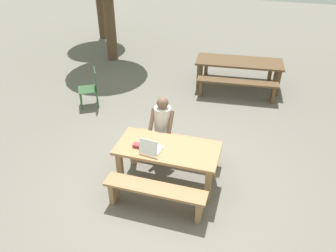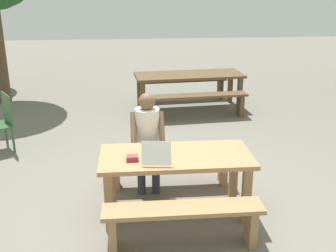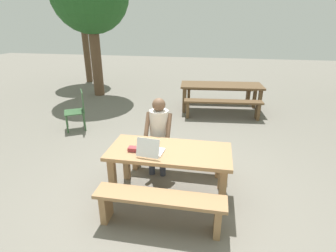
{
  "view_description": "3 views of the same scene",
  "coord_description": "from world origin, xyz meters",
  "px_view_note": "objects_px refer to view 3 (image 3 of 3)",
  "views": [
    {
      "loc": [
        1.21,
        -4.08,
        3.91
      ],
      "look_at": [
        -0.07,
        0.25,
        0.98
      ],
      "focal_mm": 35.02,
      "sensor_mm": 36.0,
      "label": 1
    },
    {
      "loc": [
        -0.47,
        -4.19,
        2.55
      ],
      "look_at": [
        -0.07,
        0.25,
        0.98
      ],
      "focal_mm": 44.31,
      "sensor_mm": 36.0,
      "label": 2
    },
    {
      "loc": [
        0.56,
        -3.19,
        2.39
      ],
      "look_at": [
        -0.07,
        0.25,
        0.98
      ],
      "focal_mm": 28.28,
      "sensor_mm": 36.0,
      "label": 3
    }
  ],
  "objects_px": {
    "plastic_chair": "(78,109)",
    "picnic_table_front": "(169,157)",
    "small_pouch": "(133,149)",
    "picnic_table_mid": "(221,88)",
    "laptop": "(150,150)",
    "person_seated": "(159,130)"
  },
  "relations": [
    {
      "from": "picnic_table_front",
      "to": "small_pouch",
      "type": "height_order",
      "value": "small_pouch"
    },
    {
      "from": "plastic_chair",
      "to": "picnic_table_mid",
      "type": "relative_size",
      "value": 0.4
    },
    {
      "from": "picnic_table_front",
      "to": "plastic_chair",
      "type": "distance_m",
      "value": 3.28
    },
    {
      "from": "laptop",
      "to": "person_seated",
      "type": "bearing_deg",
      "value": -79.54
    },
    {
      "from": "small_pouch",
      "to": "laptop",
      "type": "bearing_deg",
      "value": -11.1
    },
    {
      "from": "picnic_table_front",
      "to": "small_pouch",
      "type": "xyz_separation_m",
      "value": [
        -0.48,
        -0.12,
        0.14
      ]
    },
    {
      "from": "person_seated",
      "to": "picnic_table_mid",
      "type": "relative_size",
      "value": 0.56
    },
    {
      "from": "picnic_table_front",
      "to": "plastic_chair",
      "type": "xyz_separation_m",
      "value": [
        -2.51,
        2.1,
        -0.14
      ]
    },
    {
      "from": "picnic_table_front",
      "to": "laptop",
      "type": "height_order",
      "value": "laptop"
    },
    {
      "from": "picnic_table_front",
      "to": "person_seated",
      "type": "bearing_deg",
      "value": 114.62
    },
    {
      "from": "plastic_chair",
      "to": "laptop",
      "type": "bearing_deg",
      "value": 13.99
    },
    {
      "from": "small_pouch",
      "to": "person_seated",
      "type": "distance_m",
      "value": 0.77
    },
    {
      "from": "person_seated",
      "to": "plastic_chair",
      "type": "xyz_separation_m",
      "value": [
        -2.22,
        1.48,
        -0.27
      ]
    },
    {
      "from": "small_pouch",
      "to": "picnic_table_mid",
      "type": "bearing_deg",
      "value": 74.0
    },
    {
      "from": "small_pouch",
      "to": "picnic_table_mid",
      "type": "relative_size",
      "value": 0.06
    },
    {
      "from": "laptop",
      "to": "small_pouch",
      "type": "xyz_separation_m",
      "value": [
        -0.26,
        0.05,
        -0.03
      ]
    },
    {
      "from": "person_seated",
      "to": "picnic_table_mid",
      "type": "distance_m",
      "value": 3.59
    },
    {
      "from": "laptop",
      "to": "picnic_table_mid",
      "type": "relative_size",
      "value": 0.16
    },
    {
      "from": "small_pouch",
      "to": "picnic_table_mid",
      "type": "xyz_separation_m",
      "value": [
        1.2,
        4.19,
        -0.12
      ]
    },
    {
      "from": "laptop",
      "to": "person_seated",
      "type": "distance_m",
      "value": 0.8
    },
    {
      "from": "plastic_chair",
      "to": "picnic_table_front",
      "type": "bearing_deg",
      "value": 18.85
    },
    {
      "from": "plastic_chair",
      "to": "person_seated",
      "type": "bearing_deg",
      "value": 25.2
    }
  ]
}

